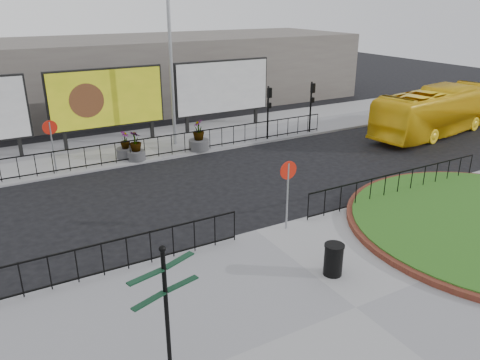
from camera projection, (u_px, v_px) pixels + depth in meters
ground at (256, 233)px, 16.21m from camera, size 90.00×90.00×0.00m
pavement_near at (356, 309)px, 12.13m from camera, size 30.00×10.00×0.12m
pavement_far at (143, 144)px, 25.92m from camera, size 44.00×6.00×0.12m
railing_near_left at (77, 266)px, 12.96m from camera, size 10.00×0.10×1.10m
railing_near_right at (398, 184)px, 18.71m from camera, size 9.00×0.10×1.10m
railing_far at (178, 143)px, 23.97m from camera, size 18.00×0.10×1.10m
speed_sign_far at (51, 135)px, 20.85m from camera, size 0.64×0.07×2.47m
speed_sign_near at (288, 180)px, 15.65m from camera, size 0.64×0.07×2.47m
billboard_mid at (107, 99)px, 25.11m from camera, size 6.20×0.31×4.10m
billboard_right at (222, 87)px, 28.32m from camera, size 6.20×0.31×4.10m
lamp_post at (171, 56)px, 24.08m from camera, size 0.74×0.18×9.23m
signal_pole_a at (269, 105)px, 26.01m from camera, size 0.22×0.26×3.00m
signal_pole_b at (312, 99)px, 27.39m from camera, size 0.22×0.26×3.00m
building_backdrop at (95, 76)px, 33.16m from camera, size 40.00×10.00×5.00m
fingerpost_sign at (166, 304)px, 9.00m from camera, size 1.51×0.67×3.26m
litter_bin at (333, 259)px, 13.41m from camera, size 0.58×0.58×0.96m
bus at (437, 111)px, 27.61m from camera, size 10.27×3.78×2.80m
planter_a at (126, 149)px, 23.42m from camera, size 0.94×0.94×1.35m
planter_b at (136, 149)px, 23.03m from camera, size 0.89×0.89×1.49m
planter_c at (199, 139)px, 24.59m from camera, size 1.06×1.06×1.63m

